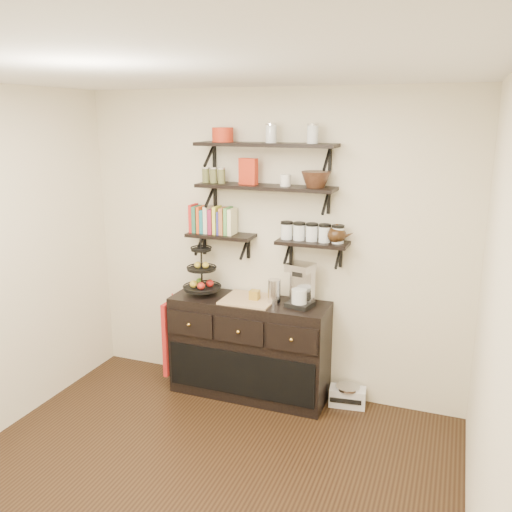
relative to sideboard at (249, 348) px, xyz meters
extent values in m
plane|color=black|center=(0.11, -1.51, -0.45)|extent=(3.50, 3.50, 0.00)
cube|color=white|center=(0.11, -1.51, 2.25)|extent=(3.50, 3.50, 0.02)
cube|color=#F0E6CB|center=(0.11, 0.24, 0.90)|extent=(3.50, 0.02, 2.70)
cube|color=#F0E6CB|center=(1.86, -1.51, 0.90)|extent=(0.02, 3.50, 2.70)
cube|color=black|center=(0.11, 0.10, 1.78)|extent=(1.20, 0.27, 0.03)
cube|color=black|center=(-0.41, 0.22, 1.67)|extent=(0.02, 0.03, 0.20)
cube|color=black|center=(0.63, 0.22, 1.67)|extent=(0.02, 0.03, 0.20)
cube|color=black|center=(0.11, 0.10, 1.43)|extent=(1.20, 0.27, 0.03)
cube|color=black|center=(-0.41, 0.22, 1.32)|extent=(0.02, 0.03, 0.20)
cube|color=black|center=(0.63, 0.22, 1.32)|extent=(0.02, 0.03, 0.20)
cube|color=black|center=(-0.31, 0.11, 0.98)|extent=(0.60, 0.25, 0.03)
cube|color=black|center=(-0.53, 0.22, 0.87)|extent=(0.02, 0.03, 0.20)
cube|color=black|center=(-0.09, 0.22, 0.87)|extent=(0.03, 0.03, 0.20)
cube|color=black|center=(0.53, 0.11, 0.98)|extent=(0.60, 0.25, 0.03)
cube|color=black|center=(0.31, 0.22, 0.87)|extent=(0.03, 0.03, 0.20)
cube|color=black|center=(0.75, 0.22, 0.87)|extent=(0.02, 0.03, 0.20)
cube|color=red|center=(-0.57, 0.12, 1.10)|extent=(0.02, 0.15, 0.20)
cube|color=#2C6E52|center=(-0.54, 0.12, 1.12)|extent=(0.03, 0.15, 0.24)
cube|color=#EC501A|center=(-0.50, 0.12, 1.10)|extent=(0.04, 0.15, 0.21)
cube|color=teal|center=(-0.46, 0.12, 1.12)|extent=(0.03, 0.15, 0.25)
cube|color=beige|center=(-0.43, 0.12, 1.11)|extent=(0.03, 0.15, 0.22)
cube|color=#922149|center=(-0.39, 0.12, 1.13)|extent=(0.04, 0.15, 0.26)
cube|color=#EDEF45|center=(-0.35, 0.12, 1.11)|extent=(0.03, 0.15, 0.23)
cube|color=#313197|center=(-0.32, 0.12, 1.10)|extent=(0.03, 0.15, 0.20)
cube|color=#B66B3F|center=(-0.27, 0.12, 1.12)|extent=(0.04, 0.15, 0.24)
cube|color=#5AA253|center=(-0.24, 0.12, 1.10)|extent=(0.03, 0.15, 0.21)
cube|color=#FEF6B9|center=(-0.20, 0.12, 1.12)|extent=(0.03, 0.15, 0.25)
cylinder|color=silver|center=(0.30, 0.12, 1.06)|extent=(0.10, 0.10, 0.13)
cylinder|color=silver|center=(0.41, 0.12, 1.06)|extent=(0.10, 0.10, 0.13)
cylinder|color=silver|center=(0.52, 0.12, 1.06)|extent=(0.10, 0.10, 0.13)
cylinder|color=silver|center=(0.63, 0.12, 1.06)|extent=(0.10, 0.10, 0.13)
cylinder|color=silver|center=(0.74, 0.12, 1.06)|extent=(0.10, 0.10, 0.13)
cube|color=black|center=(0.00, 0.00, 0.00)|extent=(1.40, 0.45, 0.90)
cube|color=tan|center=(0.00, 0.00, 0.46)|extent=(0.45, 0.41, 0.02)
sphere|color=gold|center=(-0.47, -0.25, 0.25)|extent=(0.04, 0.04, 0.04)
sphere|color=gold|center=(0.00, -0.25, 0.25)|extent=(0.04, 0.04, 0.04)
sphere|color=gold|center=(0.47, -0.25, 0.25)|extent=(0.04, 0.04, 0.04)
cylinder|color=black|center=(-0.46, 0.00, 0.70)|extent=(0.02, 0.02, 0.50)
cylinder|color=black|center=(-0.46, 0.00, 0.51)|extent=(0.34, 0.34, 0.01)
cylinder|color=black|center=(-0.46, 0.00, 0.69)|extent=(0.26, 0.26, 0.02)
cylinder|color=black|center=(-0.46, 0.00, 0.86)|extent=(0.18, 0.18, 0.02)
sphere|color=#B21914|center=(-0.40, 0.04, 0.55)|extent=(0.07, 0.07, 0.07)
sphere|color=gold|center=(-0.50, 0.00, 0.72)|extent=(0.06, 0.06, 0.06)
cube|color=olive|center=(0.05, 0.00, 0.50)|extent=(0.08, 0.08, 0.08)
cube|color=black|center=(0.46, 0.00, 0.47)|extent=(0.24, 0.23, 0.04)
cube|color=silver|center=(0.46, 0.07, 0.62)|extent=(0.22, 0.12, 0.32)
cube|color=silver|center=(0.46, 0.00, 0.79)|extent=(0.24, 0.23, 0.07)
cylinder|color=silver|center=(0.46, -0.02, 0.55)|extent=(0.16, 0.16, 0.12)
cylinder|color=silver|center=(0.24, -0.02, 0.56)|extent=(0.11, 0.11, 0.22)
cube|color=#A5111C|center=(-0.73, -0.10, 0.04)|extent=(0.04, 0.30, 0.69)
cube|color=silver|center=(0.88, 0.10, -0.37)|extent=(0.33, 0.19, 0.17)
cylinder|color=silver|center=(0.88, 0.10, -0.28)|extent=(0.23, 0.23, 0.02)
cube|color=black|center=(0.88, 0.02, -0.37)|extent=(0.27, 0.04, 0.04)
cube|color=red|center=(-0.04, 0.10, 1.56)|extent=(0.17, 0.09, 0.22)
cylinder|color=white|center=(0.29, 0.10, 1.50)|extent=(0.09, 0.09, 0.10)
cylinder|color=red|center=(-0.28, 0.10, 1.86)|extent=(0.18, 0.18, 0.12)
camera|label=1|loc=(1.65, -4.18, 2.00)|focal=38.00mm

